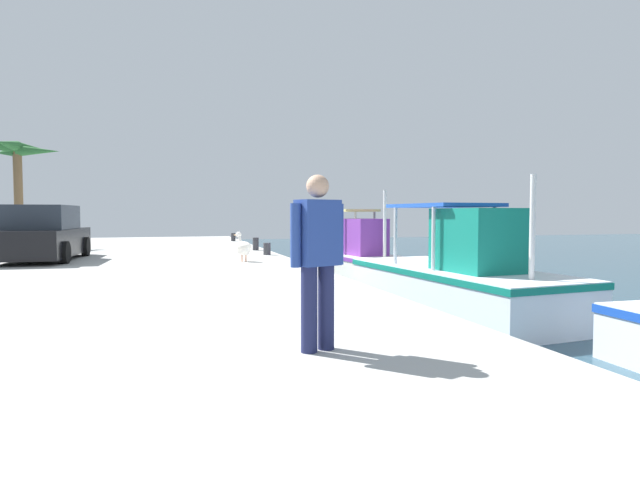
{
  "coord_description": "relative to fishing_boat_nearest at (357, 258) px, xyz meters",
  "views": [
    {
      "loc": [
        12.86,
        -3.58,
        2.13
      ],
      "look_at": [
        -1.3,
        0.64,
        1.38
      ],
      "focal_mm": 29.1,
      "sensor_mm": 36.0,
      "label": 1
    }
  ],
  "objects": [
    {
      "name": "palm_tree",
      "position": [
        -6.43,
        -11.53,
        3.58
      ],
      "size": [
        2.88,
        3.17,
        4.12
      ],
      "color": "brown",
      "rests_on": "quay_pier"
    },
    {
      "name": "pelican",
      "position": [
        1.76,
        -4.03,
        0.55
      ],
      "size": [
        0.97,
        0.53,
        0.82
      ],
      "color": "tan",
      "rests_on": "quay_pier"
    },
    {
      "name": "fisherman_standing",
      "position": [
        11.36,
        -4.68,
        1.09
      ],
      "size": [
        0.36,
        0.58,
        1.7
      ],
      "color": "#1E234C",
      "rests_on": "quay_pier"
    },
    {
      "name": "quay_pier",
      "position": [
        3.27,
        -7.5,
        -0.25
      ],
      "size": [
        36.0,
        10.0,
        0.8
      ],
      "primitive_type": "cube",
      "color": "#B2B2AD",
      "rests_on": "ground"
    },
    {
      "name": "mooring_bollard_second",
      "position": [
        -2.55,
        -2.95,
        0.39
      ],
      "size": [
        0.22,
        0.22,
        0.46
      ],
      "primitive_type": "cylinder",
      "color": "#333338",
      "rests_on": "quay_pier"
    },
    {
      "name": "parked_car",
      "position": [
        -0.24,
        -9.43,
        0.87
      ],
      "size": [
        4.2,
        2.08,
        1.57
      ],
      "color": "black",
      "rests_on": "quay_pier"
    },
    {
      "name": "fishing_boat_nearest",
      "position": [
        0.0,
        0.0,
        0.0
      ],
      "size": [
        5.31,
        2.41,
        2.83
      ],
      "color": "silver",
      "rests_on": "ground"
    },
    {
      "name": "mooring_bollard_third",
      "position": [
        -0.36,
        -2.95,
        0.35
      ],
      "size": [
        0.24,
        0.24,
        0.39
      ],
      "primitive_type": "cylinder",
      "color": "#333338",
      "rests_on": "quay_pier"
    },
    {
      "name": "mooring_bollard_nearest",
      "position": [
        -9.07,
        -2.95,
        0.35
      ],
      "size": [
        0.22,
        0.22,
        0.39
      ],
      "primitive_type": "cylinder",
      "color": "#333338",
      "rests_on": "quay_pier"
    },
    {
      "name": "fishing_boat_second",
      "position": [
        6.41,
        -0.06,
        0.09
      ],
      "size": [
        5.99,
        2.71,
        2.82
      ],
      "color": "white",
      "rests_on": "ground"
    }
  ]
}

